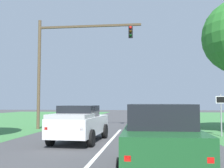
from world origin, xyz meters
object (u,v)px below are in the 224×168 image
Objects in this scene: traffic_light at (64,56)px; keep_moving_sign at (221,109)px; crossing_suv_far at (164,115)px; pickup_truck_lead at (80,123)px; red_suv_near at (160,136)px.

keep_moving_sign is (10.79, -3.13, -4.00)m from traffic_light.
pickup_truck_lead is at bearing -116.83° from crossing_suv_far.
pickup_truck_lead is (-3.80, 5.69, -0.06)m from red_suv_near.
crossing_suv_far is (-3.00, 6.56, -0.69)m from keep_moving_sign.
red_suv_near is 0.58× the size of traffic_light.
traffic_light is 3.34× the size of keep_moving_sign.
traffic_light reaches higher than crossing_suv_far.
red_suv_near is at bearing -61.21° from traffic_light.
pickup_truck_lead is at bearing 123.77° from red_suv_near.
traffic_light reaches higher than keep_moving_sign.
crossing_suv_far is at bearing 85.72° from red_suv_near.
pickup_truck_lead is at bearing -157.77° from keep_moving_sign.
pickup_truck_lead is 0.60× the size of traffic_light.
pickup_truck_lead is 8.62m from keep_moving_sign.
keep_moving_sign is at bearing -65.47° from crossing_suv_far.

